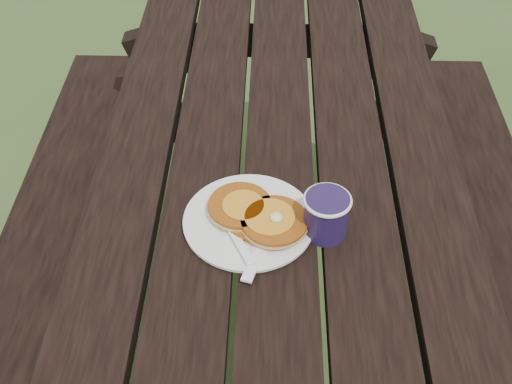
{
  "coord_description": "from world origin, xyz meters",
  "views": [
    {
      "loc": [
        -0.02,
        -0.95,
        1.63
      ],
      "look_at": [
        -0.04,
        -0.1,
        0.8
      ],
      "focal_mm": 45.0,
      "sensor_mm": 36.0,
      "label": 1
    }
  ],
  "objects_px": {
    "picnic_table": "(275,290)",
    "plate": "(249,221)",
    "pancake_stack": "(258,215)",
    "coffee_cup": "(326,213)"
  },
  "relations": [
    {
      "from": "picnic_table",
      "to": "plate",
      "type": "relative_size",
      "value": 7.52
    },
    {
      "from": "picnic_table",
      "to": "coffee_cup",
      "type": "bearing_deg",
      "value": -60.42
    },
    {
      "from": "pancake_stack",
      "to": "picnic_table",
      "type": "bearing_deg",
      "value": 73.94
    },
    {
      "from": "picnic_table",
      "to": "coffee_cup",
      "type": "height_order",
      "value": "coffee_cup"
    },
    {
      "from": "picnic_table",
      "to": "pancake_stack",
      "type": "bearing_deg",
      "value": -106.06
    },
    {
      "from": "pancake_stack",
      "to": "coffee_cup",
      "type": "distance_m",
      "value": 0.13
    },
    {
      "from": "picnic_table",
      "to": "pancake_stack",
      "type": "height_order",
      "value": "pancake_stack"
    },
    {
      "from": "picnic_table",
      "to": "pancake_stack",
      "type": "relative_size",
      "value": 9.68
    },
    {
      "from": "picnic_table",
      "to": "coffee_cup",
      "type": "distance_m",
      "value": 0.46
    },
    {
      "from": "picnic_table",
      "to": "pancake_stack",
      "type": "xyz_separation_m",
      "value": [
        -0.04,
        -0.13,
        0.41
      ]
    }
  ]
}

